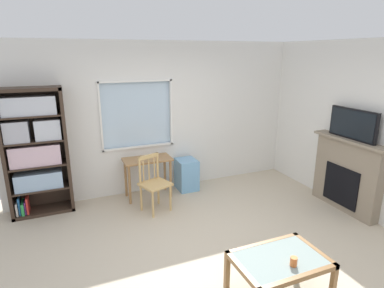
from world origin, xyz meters
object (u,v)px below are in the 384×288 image
fireplace (347,174)px  sippy_cup (294,262)px  wooden_chair (154,183)px  tv (353,124)px  coffee_table (280,264)px  bookshelf (35,148)px  desk_under_window (148,166)px  plastic_drawer_unit (187,174)px

fireplace → sippy_cup: fireplace is taller
wooden_chair → tv: size_ratio=1.09×
wooden_chair → sippy_cup: size_ratio=10.00×
coffee_table → sippy_cup: size_ratio=10.32×
fireplace → coffee_table: (-2.18, -1.19, -0.20)m
wooden_chair → tv: 3.17m
bookshelf → desk_under_window: 1.77m
plastic_drawer_unit → tv: size_ratio=0.69×
bookshelf → tv: 4.81m
desk_under_window → wooden_chair: 0.53m
bookshelf → wooden_chair: 1.86m
plastic_drawer_unit → tv: tv is taller
bookshelf → sippy_cup: (2.34, -3.09, -0.56)m
tv → desk_under_window: bearing=149.3°
bookshelf → plastic_drawer_unit: size_ratio=3.47×
wooden_chair → sippy_cup: wooden_chair is taller
wooden_chair → coffee_table: wooden_chair is taller
desk_under_window → tv: bearing=-30.7°
wooden_chair → coffee_table: (0.64, -2.32, -0.08)m
fireplace → tv: 0.81m
bookshelf → plastic_drawer_unit: bearing=-1.3°
tv → sippy_cup: 2.67m
plastic_drawer_unit → sippy_cup: 3.05m
plastic_drawer_unit → coffee_table: 2.89m
fireplace → desk_under_window: bearing=149.4°
fireplace → sippy_cup: size_ratio=14.07×
fireplace → sippy_cup: bearing=-147.9°
bookshelf → coffee_table: bearing=-52.0°
desk_under_window → tv: (2.77, -1.65, 0.83)m
desk_under_window → wooden_chair: (-0.04, -0.52, -0.11)m
plastic_drawer_unit → sippy_cup: (-0.10, -3.04, 0.22)m
desk_under_window → fireplace: 3.24m
tv → coffee_table: (-2.16, -1.19, -1.02)m
bookshelf → tv: bearing=-21.4°
desk_under_window → wooden_chair: size_ratio=0.90×
fireplace → tv: (-0.02, 0.00, 0.81)m
bookshelf → desk_under_window: bookshelf is taller
desk_under_window → fireplace: size_ratio=0.64×
bookshelf → wooden_chair: (1.65, -0.62, -0.59)m
bookshelf → plastic_drawer_unit: 2.55m
wooden_chair → sippy_cup: 2.56m
desk_under_window → fireplace: fireplace is taller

